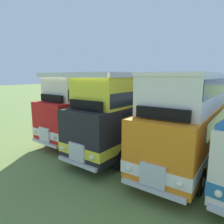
# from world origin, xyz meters

# --- Properties ---
(bus_first_in_row) EXTENTS (2.75, 9.87, 4.52)m
(bus_first_in_row) POSITION_xyz_m (-13.59, 0.36, 2.35)
(bus_first_in_row) COLOR red
(bus_first_in_row) RESTS_ON ground
(bus_second_in_row) EXTENTS (2.85, 11.17, 4.52)m
(bus_second_in_row) POSITION_xyz_m (-10.19, 0.32, 2.36)
(bus_second_in_row) COLOR black
(bus_second_in_row) RESTS_ON ground
(bus_third_in_row) EXTENTS (3.10, 10.28, 4.49)m
(bus_third_in_row) POSITION_xyz_m (-6.80, 0.00, 2.47)
(bus_third_in_row) COLOR orange
(bus_third_in_row) RESTS_ON ground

